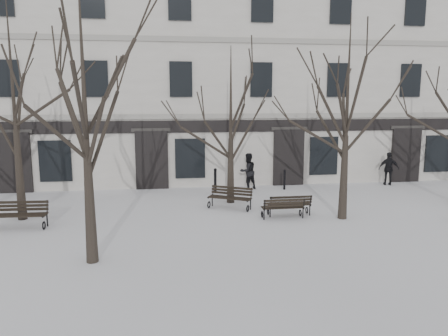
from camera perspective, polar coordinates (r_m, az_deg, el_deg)
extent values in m
plane|color=white|center=(14.81, 3.81, -8.71)|extent=(100.00, 100.00, 0.00)
cube|color=beige|center=(26.95, -1.77, 11.31)|extent=(40.00, 10.00, 11.00)
cube|color=gray|center=(21.96, -0.33, 6.79)|extent=(40.00, 0.12, 0.25)
cube|color=gray|center=(22.11, -0.34, 16.41)|extent=(40.00, 0.12, 0.25)
cube|color=black|center=(21.98, -0.32, 5.48)|extent=(40.00, 0.10, 0.60)
cube|color=black|center=(23.07, -25.76, 0.61)|extent=(1.60, 0.22, 2.90)
cube|color=#2D2B28|center=(22.87, -26.06, 4.31)|extent=(1.90, 0.08, 0.18)
cube|color=black|center=(22.56, -21.17, 0.86)|extent=(1.50, 0.14, 2.00)
cube|color=black|center=(21.95, -9.41, 1.02)|extent=(1.60, 0.22, 2.90)
cube|color=#2D2B28|center=(21.75, -9.52, 4.92)|extent=(1.90, 0.08, 0.18)
cube|color=black|center=(21.99, -4.45, 1.26)|extent=(1.50, 0.14, 2.00)
cube|color=black|center=(22.86, 8.42, 1.37)|extent=(1.60, 0.22, 2.90)
cube|color=#2D2B28|center=(22.66, 8.54, 5.12)|extent=(1.90, 0.08, 0.18)
cube|color=black|center=(23.46, 12.87, 1.57)|extent=(1.50, 0.14, 2.00)
cube|color=black|center=(25.45, 22.61, 1.56)|extent=(1.60, 0.22, 2.90)
cube|color=#2D2B28|center=(25.28, 22.87, 4.92)|extent=(1.90, 0.08, 0.18)
cube|color=black|center=(26.47, 26.16, 1.71)|extent=(1.50, 0.14, 2.00)
cube|color=black|center=(22.87, -26.47, 10.44)|extent=(1.10, 0.14, 1.70)
cube|color=black|center=(21.96, -16.35, 11.11)|extent=(1.10, 0.14, 1.70)
cube|color=black|center=(21.76, -5.66, 11.46)|extent=(1.10, 0.14, 1.70)
cube|color=black|center=(22.19, -5.82, 20.79)|extent=(1.10, 0.14, 1.70)
cube|color=black|center=(22.29, 4.88, 11.42)|extent=(1.10, 0.14, 1.70)
cube|color=black|center=(22.70, 5.01, 20.54)|extent=(1.10, 0.14, 1.70)
cube|color=black|center=(23.49, 14.62, 11.05)|extent=(1.10, 0.14, 1.70)
cube|color=black|center=(23.89, 15.00, 19.71)|extent=(1.10, 0.14, 1.70)
cube|color=black|center=(25.28, 23.17, 10.47)|extent=(1.10, 0.14, 1.70)
cube|color=black|center=(25.65, 23.72, 18.52)|extent=(1.10, 0.14, 1.70)
cone|color=black|center=(12.58, -17.12, -4.72)|extent=(0.34, 0.34, 3.24)
cone|color=black|center=(16.94, 15.38, -1.23)|extent=(0.34, 0.34, 3.15)
cone|color=black|center=(17.90, -25.15, -0.84)|extent=(0.34, 0.34, 3.39)
cone|color=black|center=(18.85, 0.87, -0.38)|extent=(0.34, 0.34, 2.80)
torus|color=black|center=(16.54, -22.46, -6.95)|extent=(0.07, 0.31, 0.30)
cylinder|color=black|center=(16.87, -22.09, -6.31)|extent=(0.05, 0.05, 0.47)
cube|color=black|center=(16.63, -22.33, -5.70)|extent=(0.08, 0.58, 0.05)
cube|color=black|center=(16.71, -25.49, -5.77)|extent=(1.89, 0.19, 0.04)
cube|color=black|center=(16.84, -25.32, -5.64)|extent=(1.89, 0.19, 0.04)
cube|color=black|center=(16.97, -25.15, -5.52)|extent=(1.89, 0.19, 0.04)
cube|color=black|center=(17.11, -24.98, -5.40)|extent=(1.89, 0.19, 0.04)
cube|color=black|center=(17.11, -24.97, -4.92)|extent=(1.88, 0.13, 0.09)
cube|color=black|center=(17.10, -24.97, -4.49)|extent=(1.88, 0.13, 0.09)
cube|color=black|center=(17.10, -24.98, -4.07)|extent=(1.88, 0.13, 0.09)
cylinder|color=black|center=(16.83, -22.10, -4.77)|extent=(0.05, 0.15, 0.52)
torus|color=black|center=(17.24, 9.93, -5.79)|extent=(0.05, 0.26, 0.26)
cylinder|color=black|center=(16.92, 10.27, -5.82)|extent=(0.04, 0.04, 0.40)
cube|color=black|center=(17.02, 10.12, -5.04)|extent=(0.05, 0.49, 0.04)
torus|color=black|center=(16.84, 5.00, -6.05)|extent=(0.05, 0.26, 0.26)
cylinder|color=black|center=(16.52, 5.26, -6.09)|extent=(0.04, 0.04, 0.40)
cube|color=black|center=(16.61, 5.14, -5.28)|extent=(0.05, 0.49, 0.04)
cube|color=black|center=(16.98, 7.48, -4.94)|extent=(1.60, 0.09, 0.03)
cube|color=black|center=(16.86, 7.60, -5.04)|extent=(1.60, 0.09, 0.03)
cube|color=black|center=(16.75, 7.71, -5.15)|extent=(1.60, 0.09, 0.03)
cube|color=black|center=(16.63, 7.83, -5.25)|extent=(1.60, 0.09, 0.03)
cube|color=black|center=(16.57, 7.87, -4.90)|extent=(1.60, 0.04, 0.08)
cube|color=black|center=(16.53, 7.90, -4.55)|extent=(1.60, 0.04, 0.08)
cube|color=black|center=(16.48, 7.92, -4.21)|extent=(1.60, 0.04, 0.08)
cylinder|color=black|center=(16.76, 10.39, -4.64)|extent=(0.04, 0.13, 0.44)
cylinder|color=black|center=(16.35, 5.33, -4.88)|extent=(0.04, 0.13, 0.44)
torus|color=black|center=(18.17, -1.98, -4.81)|extent=(0.18, 0.28, 0.29)
cylinder|color=black|center=(18.47, -1.54, -4.31)|extent=(0.05, 0.05, 0.45)
cube|color=black|center=(18.26, -1.76, -3.75)|extent=(0.31, 0.50, 0.05)
torus|color=black|center=(17.60, 3.12, -5.30)|extent=(0.18, 0.28, 0.29)
cylinder|color=black|center=(17.91, 3.48, -4.76)|extent=(0.05, 0.05, 0.45)
cube|color=black|center=(17.69, 3.31, -4.19)|extent=(0.31, 0.50, 0.05)
cube|color=black|center=(17.75, 0.48, -4.06)|extent=(1.61, 0.95, 0.03)
cube|color=black|center=(17.88, 0.64, -3.96)|extent=(1.61, 0.95, 0.03)
cube|color=black|center=(18.01, 0.80, -3.87)|extent=(1.61, 0.95, 0.03)
cube|color=black|center=(18.13, 0.95, -3.77)|extent=(1.61, 0.95, 0.03)
cube|color=black|center=(18.14, 1.00, -3.35)|extent=(1.59, 0.90, 0.09)
cube|color=black|center=(18.14, 1.02, -2.96)|extent=(1.59, 0.90, 0.09)
cube|color=black|center=(18.13, 1.05, -2.58)|extent=(1.59, 0.90, 0.09)
cylinder|color=black|center=(18.45, -1.45, -2.97)|extent=(0.10, 0.14, 0.50)
cylinder|color=black|center=(17.88, 3.57, -3.39)|extent=(0.10, 0.14, 0.50)
torus|color=black|center=(17.68, 10.76, -5.42)|extent=(0.05, 0.27, 0.27)
cylinder|color=black|center=(17.35, 11.13, -5.44)|extent=(0.05, 0.05, 0.42)
cube|color=black|center=(17.45, 10.97, -4.64)|extent=(0.05, 0.51, 0.05)
torus|color=black|center=(17.23, 5.77, -5.68)|extent=(0.05, 0.27, 0.27)
cylinder|color=black|center=(16.90, 6.05, -5.72)|extent=(0.05, 0.05, 0.42)
cube|color=black|center=(17.00, 5.92, -4.89)|extent=(0.05, 0.51, 0.05)
cube|color=black|center=(17.40, 8.29, -4.55)|extent=(1.67, 0.10, 0.03)
cube|color=black|center=(17.27, 8.41, -4.65)|extent=(1.67, 0.10, 0.03)
cube|color=black|center=(17.15, 8.53, -4.75)|extent=(1.67, 0.10, 0.03)
cube|color=black|center=(17.03, 8.66, -4.86)|extent=(1.67, 0.10, 0.03)
cube|color=black|center=(16.97, 8.71, -4.49)|extent=(1.67, 0.05, 0.08)
cube|color=black|center=(16.92, 8.74, -4.14)|extent=(1.67, 0.05, 0.08)
cube|color=black|center=(16.88, 8.77, -3.79)|extent=(1.67, 0.05, 0.08)
cylinder|color=black|center=(17.19, 11.26, -4.23)|extent=(0.04, 0.13, 0.46)
cylinder|color=black|center=(16.73, 6.14, -4.47)|extent=(0.04, 0.13, 0.46)
cylinder|color=black|center=(20.90, -1.15, -1.78)|extent=(0.13, 0.13, 1.09)
sphere|color=black|center=(20.80, -1.15, -0.25)|extent=(0.15, 0.15, 0.15)
cylinder|color=black|center=(21.85, 7.91, -1.62)|extent=(0.11, 0.11, 0.92)
sphere|color=black|center=(21.76, 7.94, -0.38)|extent=(0.13, 0.13, 0.13)
imported|color=black|center=(21.87, 3.11, -2.76)|extent=(1.08, 0.98, 1.81)
imported|color=black|center=(24.38, 20.61, -2.09)|extent=(1.09, 0.71, 1.73)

